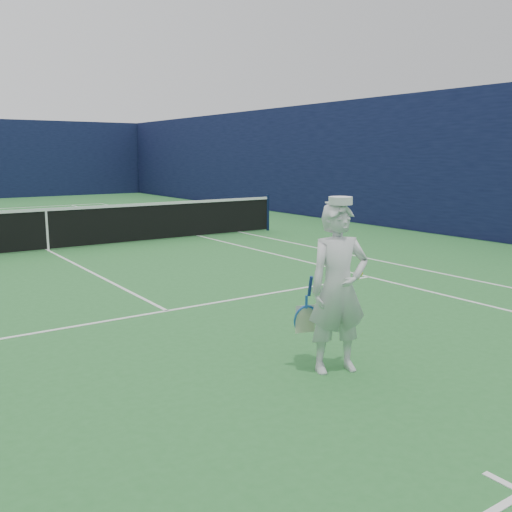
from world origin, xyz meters
The scene contains 5 objects.
ground centered at (0.00, 0.00, 0.00)m, with size 80.00×80.00×0.00m, color #2A7032.
court_markings centered at (0.00, 0.00, 0.00)m, with size 11.03×23.83×0.01m.
windscreen_fence centered at (0.00, 0.00, 2.00)m, with size 20.12×36.12×4.00m.
tennis_net centered at (0.00, 0.00, 0.55)m, with size 12.88×0.09×1.07m.
tennis_player centered at (0.47, -9.51, 0.89)m, with size 0.74×0.66×1.83m.
Camera 1 is at (-3.47, -13.74, 2.26)m, focal length 40.00 mm.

